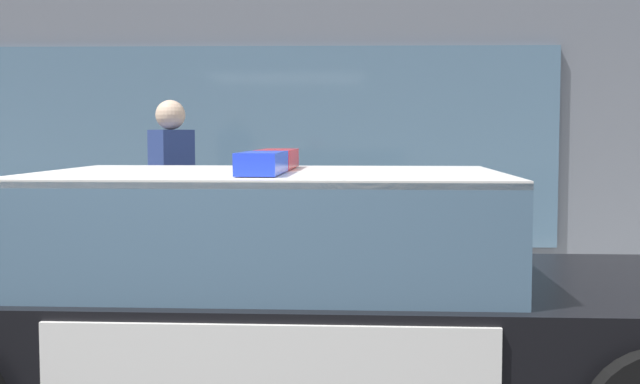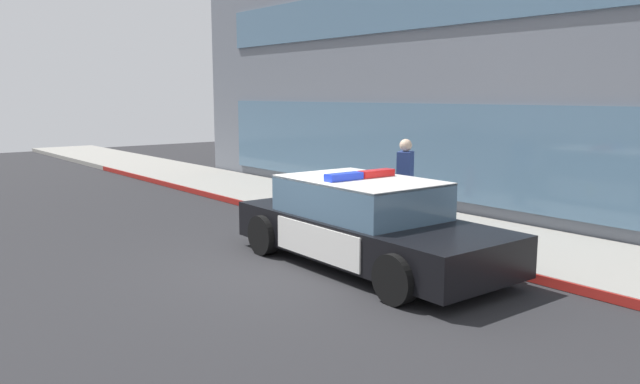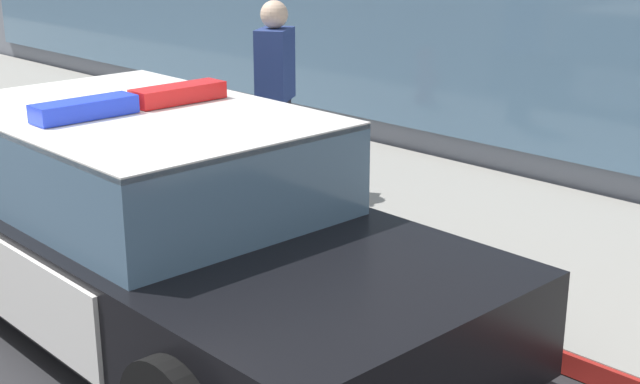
% 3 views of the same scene
% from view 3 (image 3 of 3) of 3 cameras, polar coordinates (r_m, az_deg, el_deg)
% --- Properties ---
extents(sidewalk, '(48.00, 2.85, 0.15)m').
position_cam_3_polar(sidewalk, '(8.12, 2.39, -0.34)').
color(sidewalk, gray).
rests_on(sidewalk, ground).
extents(curb_red_paint, '(28.80, 0.04, 0.14)m').
position_cam_3_polar(curb_red_paint, '(7.19, -5.44, -2.83)').
color(curb_red_paint, maroon).
rests_on(curb_red_paint, ground).
extents(police_cruiser, '(4.87, 2.22, 1.49)m').
position_cam_3_polar(police_cruiser, '(5.80, -10.77, -1.78)').
color(police_cruiser, black).
rests_on(police_cruiser, ground).
extents(fire_hydrant, '(0.34, 0.39, 0.73)m').
position_cam_3_polar(fire_hydrant, '(9.03, -9.71, 4.08)').
color(fire_hydrant, red).
rests_on(fire_hydrant, sidewalk).
extents(pedestrian_on_sidewalk, '(0.43, 0.48, 1.71)m').
position_cam_3_polar(pedestrian_on_sidewalk, '(7.83, -2.89, 6.08)').
color(pedestrian_on_sidewalk, '#23232D').
rests_on(pedestrian_on_sidewalk, sidewalk).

